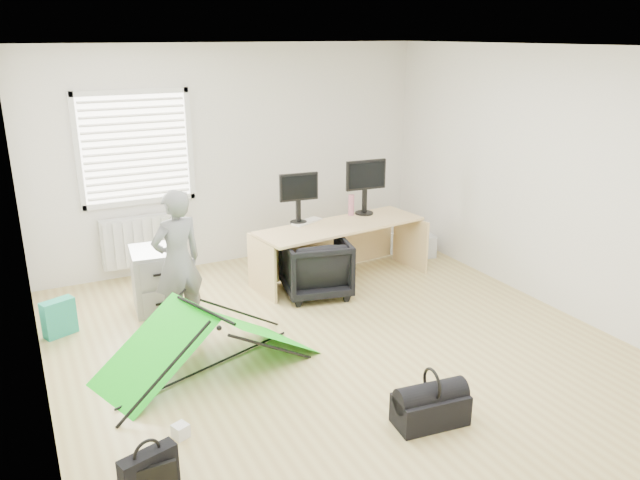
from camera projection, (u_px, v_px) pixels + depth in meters
name	position (u px, v px, depth m)	size (l,w,h in m)	color
ground	(339.00, 348.00, 5.83)	(5.50, 5.50, 0.00)	tan
back_wall	(235.00, 156.00, 7.73)	(5.00, 0.02, 2.70)	silver
window	(135.00, 148.00, 7.12)	(1.20, 0.06, 1.20)	silver
radiator	(145.00, 240.00, 7.44)	(1.00, 0.12, 0.60)	silver
desk	(340.00, 252.00, 7.35)	(2.02, 0.64, 0.69)	tan
filing_cabinet	(154.00, 279.00, 6.58)	(0.42, 0.56, 0.66)	#A5A7AA
monitor_left	(298.00, 205.00, 7.22)	(0.46, 0.10, 0.44)	black
monitor_right	(365.00, 194.00, 7.59)	(0.51, 0.11, 0.49)	black
keyboard	(307.00, 222.00, 7.31)	(0.41, 0.14, 0.02)	beige
thermos	(351.00, 205.00, 7.57)	(0.07, 0.07, 0.26)	#AA5F70
office_chair	(316.00, 267.00, 6.94)	(0.70, 0.72, 0.66)	black
person	(178.00, 262.00, 5.99)	(0.52, 0.34, 1.43)	slate
kite	(207.00, 340.00, 5.39)	(1.81, 0.80, 0.56)	#15E119
storage_crate	(413.00, 245.00, 8.21)	(0.51, 0.36, 0.29)	silver
tote_bag	(59.00, 318.00, 6.04)	(0.31, 0.13, 0.37)	#219B7B
laptop_bag	(149.00, 471.00, 3.98)	(0.38, 0.11, 0.28)	black
white_box	(181.00, 431.00, 4.53)	(0.10, 0.10, 0.10)	silver
duffel_bag	(430.00, 409.00, 4.68)	(0.55, 0.28, 0.24)	black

